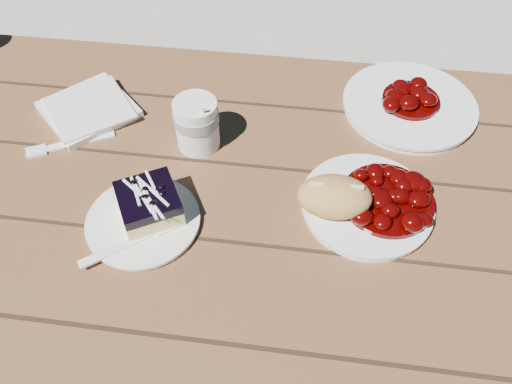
# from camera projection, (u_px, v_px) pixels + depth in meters

# --- Properties ---
(ground) EXTENTS (60.00, 60.00, 0.00)m
(ground) POSITION_uv_depth(u_px,v_px,m) (220.00, 363.00, 1.40)
(ground) COLOR #AFAA9E
(ground) RESTS_ON ground
(picnic_table) EXTENTS (2.00, 1.55, 0.75)m
(picnic_table) POSITION_uv_depth(u_px,v_px,m) (203.00, 250.00, 0.94)
(picnic_table) COLOR brown
(picnic_table) RESTS_ON ground
(main_plate) EXTENTS (0.20, 0.20, 0.02)m
(main_plate) POSITION_uv_depth(u_px,v_px,m) (366.00, 205.00, 0.80)
(main_plate) COLOR white
(main_plate) RESTS_ON picnic_table
(goulash_stew) EXTENTS (0.15, 0.15, 0.04)m
(goulash_stew) POSITION_uv_depth(u_px,v_px,m) (389.00, 193.00, 0.78)
(goulash_stew) COLOR #3F0202
(goulash_stew) RESTS_ON main_plate
(bread_roll) EXTENTS (0.12, 0.08, 0.06)m
(bread_roll) POSITION_uv_depth(u_px,v_px,m) (334.00, 197.00, 0.76)
(bread_roll) COLOR tan
(bread_roll) RESTS_ON main_plate
(dessert_plate) EXTENTS (0.17, 0.17, 0.01)m
(dessert_plate) POSITION_uv_depth(u_px,v_px,m) (143.00, 222.00, 0.78)
(dessert_plate) COLOR white
(dessert_plate) RESTS_ON picnic_table
(blueberry_cake) EXTENTS (0.12, 0.12, 0.05)m
(blueberry_cake) POSITION_uv_depth(u_px,v_px,m) (149.00, 203.00, 0.77)
(blueberry_cake) COLOR #F6DE86
(blueberry_cake) RESTS_ON dessert_plate
(fork_dessert) EXTENTS (0.14, 0.12, 0.00)m
(fork_dessert) POSITION_uv_depth(u_px,v_px,m) (119.00, 247.00, 0.74)
(fork_dessert) COLOR white
(fork_dessert) RESTS_ON dessert_plate
(coffee_cup) EXTENTS (0.08, 0.08, 0.09)m
(coffee_cup) POSITION_uv_depth(u_px,v_px,m) (197.00, 124.00, 0.86)
(coffee_cup) COLOR white
(coffee_cup) RESTS_ON picnic_table
(napkin_stack) EXTENTS (0.21, 0.21, 0.01)m
(napkin_stack) POSITION_uv_depth(u_px,v_px,m) (89.00, 110.00, 0.94)
(napkin_stack) COLOR white
(napkin_stack) RESTS_ON picnic_table
(fork_table) EXTENTS (0.15, 0.09, 0.00)m
(fork_table) POSITION_uv_depth(u_px,v_px,m) (80.00, 141.00, 0.90)
(fork_table) COLOR white
(fork_table) RESTS_ON picnic_table
(second_plate) EXTENTS (0.25, 0.25, 0.02)m
(second_plate) POSITION_uv_depth(u_px,v_px,m) (409.00, 106.00, 0.95)
(second_plate) COLOR white
(second_plate) RESTS_ON picnic_table
(second_stew) EXTENTS (0.11, 0.11, 0.04)m
(second_stew) POSITION_uv_depth(u_px,v_px,m) (413.00, 94.00, 0.93)
(second_stew) COLOR #3F0202
(second_stew) RESTS_ON second_plate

